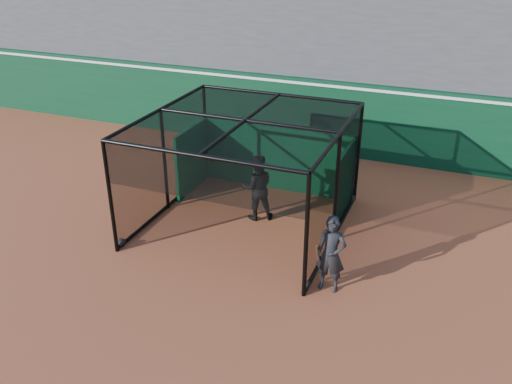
% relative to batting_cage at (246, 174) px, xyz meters
% --- Properties ---
extents(ground, '(120.00, 120.00, 0.00)m').
position_rel_batting_cage_xyz_m(ground, '(-0.56, -2.87, -1.40)').
color(ground, '#974B2B').
rests_on(ground, ground).
extents(outfield_wall, '(50.00, 0.50, 2.50)m').
position_rel_batting_cage_xyz_m(outfield_wall, '(-0.56, 5.63, -0.11)').
color(outfield_wall, '#09361D').
rests_on(outfield_wall, ground).
extents(grandstand, '(50.00, 7.85, 8.95)m').
position_rel_batting_cage_xyz_m(grandstand, '(-0.56, 9.40, 3.08)').
color(grandstand, '#4C4C4F').
rests_on(grandstand, ground).
extents(batting_cage, '(4.73, 4.88, 2.80)m').
position_rel_batting_cage_xyz_m(batting_cage, '(0.00, 0.00, 0.00)').
color(batting_cage, black).
rests_on(batting_cage, ground).
extents(batter, '(1.07, 1.00, 1.77)m').
position_rel_batting_cage_xyz_m(batter, '(0.16, 0.37, -0.51)').
color(batter, black).
rests_on(batter, ground).
extents(on_deck_player, '(0.64, 0.45, 1.71)m').
position_rel_batting_cage_xyz_m(on_deck_player, '(2.74, -1.98, -0.54)').
color(on_deck_player, black).
rests_on(on_deck_player, ground).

